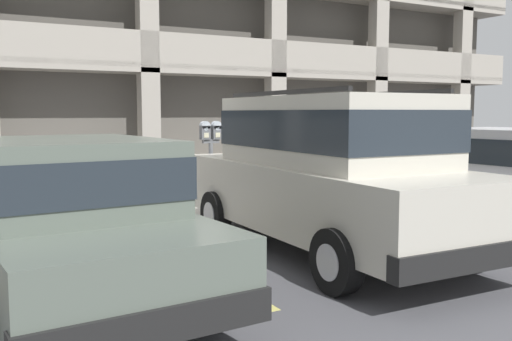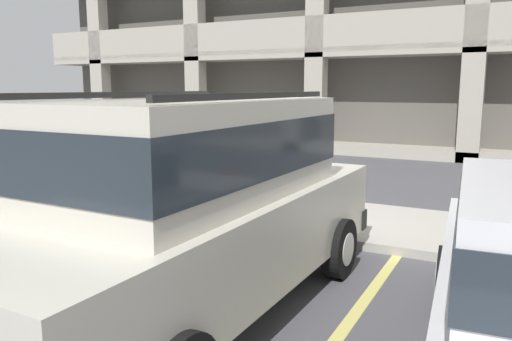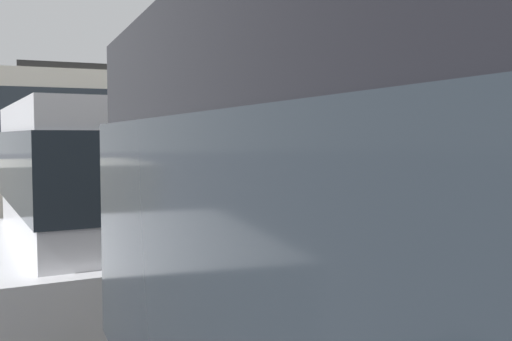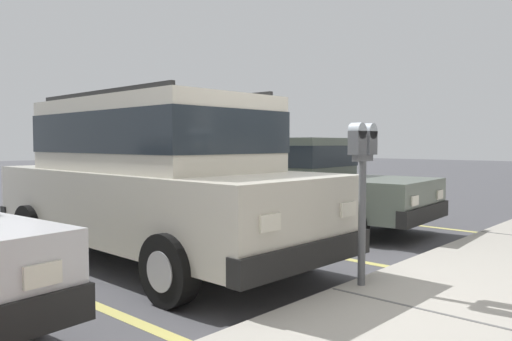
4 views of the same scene
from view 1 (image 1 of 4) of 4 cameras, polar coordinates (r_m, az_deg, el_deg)
The scene contains 8 objects.
ground_plane at distance 9.20m, azimuth -1.97°, elevation -5.62°, with size 80.00×80.00×0.10m.
sidewalk at distance 10.34m, azimuth -5.22°, elevation -3.75°, with size 40.00×2.20×0.12m.
parking_stall_lines at distance 8.86m, azimuth 11.08°, elevation -5.82°, with size 12.31×4.80×0.01m.
silver_suv at distance 7.21m, azimuth 7.25°, elevation 0.31°, with size 2.07×4.81×2.03m.
red_sedan at distance 5.61m, azimuth -18.43°, elevation -4.26°, with size 2.06×4.59×1.54m.
dark_hatchback at distance 9.18m, azimuth 23.57°, elevation -0.63°, with size 2.08×4.60×1.54m.
parking_meter_near at distance 9.23m, azimuth -4.55°, elevation 2.53°, with size 0.35×0.12×1.52m.
fire_hydrant at distance 11.43m, azimuth 11.17°, elevation -0.89°, with size 0.30×0.30×0.70m.
Camera 1 is at (-4.05, -8.06, 1.77)m, focal length 40.00 mm.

